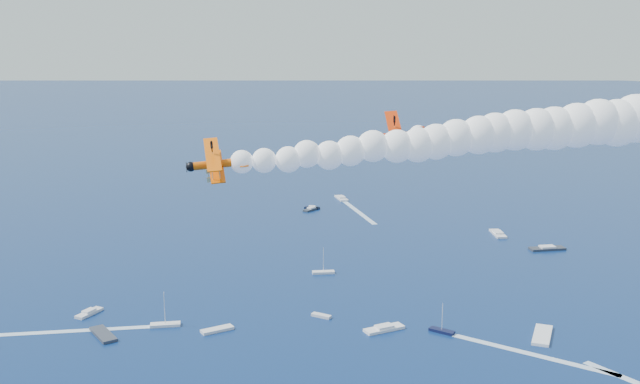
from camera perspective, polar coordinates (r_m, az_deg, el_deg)
The scene contains 6 objects.
biplane_lead at distance 115.07m, azimuth 5.93°, elevation 4.22°, with size 8.35×9.37×5.64m, color red, non-canonical shape.
biplane_trail at distance 88.63m, azimuth -7.69°, elevation 2.11°, with size 7.15×8.01×4.83m, color #F55E05, non-canonical shape.
smoke_trail_lead at distance 122.32m, azimuth 20.24°, elevation 5.10°, with size 51.32×37.77×11.16m, color white, non-canonical shape.
smoke_trail_trail at distance 94.40m, azimuth 11.01°, elevation 4.04°, with size 46.06×44.21×11.16m, color white, non-canonical shape.
spectator_boats at distance 200.25m, azimuth 15.03°, elevation -8.80°, with size 227.74×177.19×0.70m.
boat_wakes at distance 201.16m, azimuth 5.13°, elevation -8.40°, with size 160.51×166.19×0.04m.
Camera 1 is at (57.35, -60.58, 71.47)m, focal length 42.50 mm.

